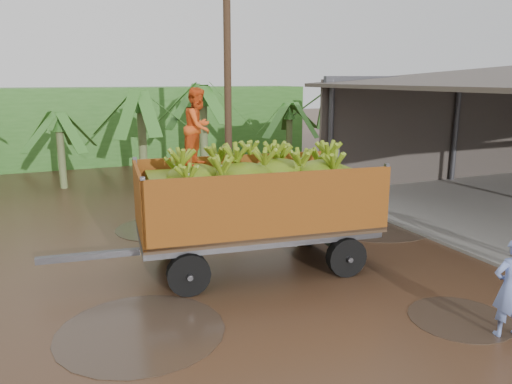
{
  "coord_description": "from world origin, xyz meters",
  "views": [
    {
      "loc": [
        -3.94,
        -9.12,
        4.06
      ],
      "look_at": [
        0.38,
        0.86,
        1.56
      ],
      "focal_mm": 35.0,
      "sensor_mm": 36.0,
      "label": 1
    }
  ],
  "objects": [
    {
      "name": "ground",
      "position": [
        0.0,
        0.0,
        0.0
      ],
      "size": [
        100.0,
        100.0,
        0.0
      ],
      "primitive_type": "plane",
      "color": "black",
      "rests_on": "ground"
    },
    {
      "name": "utility_pole",
      "position": [
        1.83,
        6.54,
        4.32
      ],
      "size": [
        1.2,
        0.24,
        8.52
      ],
      "color": "#47301E",
      "rests_on": "ground"
    },
    {
      "name": "man_blue",
      "position": [
        2.66,
        -4.01,
        0.83
      ],
      "size": [
        0.7,
        0.56,
        1.65
      ],
      "primitive_type": "imported",
      "rotation": [
        0.0,
        0.0,
        2.82
      ],
      "color": "#6F86CB",
      "rests_on": "ground"
    },
    {
      "name": "hedge_north",
      "position": [
        -2.0,
        16.0,
        1.8
      ],
      "size": [
        22.0,
        3.0,
        3.6
      ],
      "primitive_type": "cube",
      "color": "#2D661E",
      "rests_on": "ground"
    },
    {
      "name": "banana_trailer",
      "position": [
        0.14,
        0.37,
        1.5
      ],
      "size": [
        7.03,
        2.99,
        3.87
      ],
      "rotation": [
        0.0,
        0.0,
        -0.12
      ],
      "color": "#B26019",
      "rests_on": "ground"
    }
  ]
}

